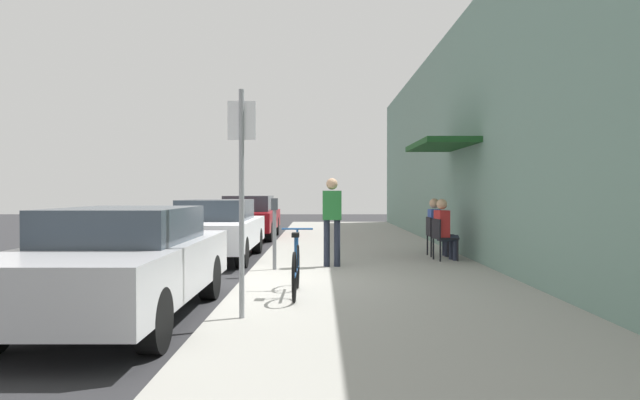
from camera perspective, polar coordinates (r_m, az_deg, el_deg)
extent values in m
plane|color=#2D2D30|center=(9.02, -8.39, -9.11)|extent=(60.00, 60.00, 0.00)
cube|color=#9E9B93|center=(10.94, 5.01, -7.04)|extent=(4.50, 32.00, 0.12)
cube|color=gray|center=(11.37, 17.26, 7.02)|extent=(0.30, 32.00, 5.58)
cube|color=#19471E|center=(12.74, 12.05, 5.51)|extent=(1.10, 2.80, 0.12)
cube|color=#B7B7BC|center=(7.19, -19.61, -6.61)|extent=(1.80, 4.40, 0.62)
cube|color=#333D47|center=(7.28, -19.24, -2.39)|extent=(1.48, 2.11, 0.42)
cylinder|color=black|center=(8.33, -11.22, -7.72)|extent=(0.22, 0.64, 0.64)
cylinder|color=black|center=(8.78, -21.51, -7.33)|extent=(0.22, 0.64, 0.64)
cylinder|color=black|center=(5.72, -16.63, -11.68)|extent=(0.22, 0.64, 0.64)
cube|color=silver|center=(13.05, -10.64, -3.31)|extent=(1.80, 4.40, 0.60)
cube|color=#333D47|center=(13.17, -10.52, -0.97)|extent=(1.48, 2.11, 0.46)
cylinder|color=black|center=(14.30, -6.50, -4.13)|extent=(0.22, 0.64, 0.64)
cylinder|color=black|center=(14.56, -12.72, -4.06)|extent=(0.22, 0.64, 0.64)
cylinder|color=black|center=(11.60, -8.01, -5.29)|extent=(0.22, 0.64, 0.64)
cylinder|color=black|center=(11.93, -15.60, -5.15)|extent=(0.22, 0.64, 0.64)
cube|color=maroon|center=(18.87, -7.34, -2.03)|extent=(1.80, 4.40, 0.60)
cube|color=#333D47|center=(19.00, -7.29, -0.34)|extent=(1.48, 2.11, 0.51)
cylinder|color=black|center=(20.16, -4.61, -2.69)|extent=(0.22, 0.64, 0.64)
cylinder|color=black|center=(20.34, -9.07, -2.66)|extent=(0.22, 0.64, 0.64)
cylinder|color=black|center=(17.44, -5.33, -3.24)|extent=(0.22, 0.64, 0.64)
cylinder|color=black|center=(17.66, -10.46, -3.20)|extent=(0.22, 0.64, 0.64)
cylinder|color=slate|center=(10.39, -4.71, -4.07)|extent=(0.07, 0.07, 1.10)
cube|color=#383D42|center=(10.35, -4.72, -0.43)|extent=(0.12, 0.10, 0.22)
cylinder|color=gray|center=(6.41, -8.05, -0.40)|extent=(0.06, 0.06, 2.60)
cube|color=white|center=(6.48, -8.04, 8.03)|extent=(0.32, 0.02, 0.44)
torus|color=black|center=(8.38, -2.37, -6.76)|extent=(0.04, 0.66, 0.66)
torus|color=black|center=(7.34, -2.70, -7.84)|extent=(0.04, 0.66, 0.66)
cylinder|color=#1E4C8C|center=(7.86, -2.52, -7.26)|extent=(0.04, 1.05, 0.04)
cylinder|color=#1E4C8C|center=(7.68, -2.57, -5.57)|extent=(0.04, 0.04, 0.50)
cube|color=black|center=(7.66, -2.57, -3.57)|extent=(0.10, 0.20, 0.06)
cylinder|color=#1E4C8C|center=(8.30, -2.38, -4.89)|extent=(0.03, 0.03, 0.56)
cylinder|color=#1E4C8C|center=(8.28, -2.38, -2.96)|extent=(0.46, 0.03, 0.03)
cylinder|color=black|center=(12.33, 13.07, -4.83)|extent=(0.04, 0.04, 0.45)
cylinder|color=black|center=(11.98, 13.78, -5.00)|extent=(0.04, 0.04, 0.45)
cylinder|color=black|center=(12.18, 11.42, -4.89)|extent=(0.04, 0.04, 0.45)
cylinder|color=black|center=(11.83, 12.10, -5.06)|extent=(0.04, 0.04, 0.45)
cube|color=black|center=(12.06, 12.59, -3.81)|extent=(0.51, 0.51, 0.03)
cube|color=black|center=(11.97, 11.69, -2.86)|extent=(0.11, 0.44, 0.40)
cylinder|color=#232838|center=(12.24, 13.19, -4.82)|extent=(0.11, 0.11, 0.47)
cylinder|color=#232838|center=(12.17, 12.63, -3.74)|extent=(0.38, 0.20, 0.14)
cylinder|color=#232838|center=(12.06, 13.57, -4.91)|extent=(0.11, 0.11, 0.47)
cylinder|color=#232838|center=(11.99, 13.00, -3.81)|extent=(0.38, 0.20, 0.14)
cube|color=#B22626|center=(12.01, 12.25, -2.37)|extent=(0.28, 0.39, 0.56)
sphere|color=tan|center=(11.99, 12.25, -0.41)|extent=(0.22, 0.22, 0.22)
cylinder|color=black|center=(13.05, 12.46, -4.51)|extent=(0.04, 0.04, 0.45)
cylinder|color=black|center=(12.69, 12.88, -4.67)|extent=(0.04, 0.04, 0.45)
cylinder|color=black|center=(12.96, 10.82, -4.55)|extent=(0.04, 0.04, 0.45)
cylinder|color=black|center=(12.59, 11.20, -4.70)|extent=(0.04, 0.04, 0.45)
cube|color=black|center=(12.80, 11.84, -3.54)|extent=(0.45, 0.45, 0.03)
cube|color=black|center=(12.74, 10.95, -2.63)|extent=(0.04, 0.44, 0.40)
cylinder|color=#232838|center=(12.96, 12.51, -4.51)|extent=(0.11, 0.11, 0.47)
cylinder|color=#232838|center=(12.91, 11.96, -3.48)|extent=(0.36, 0.15, 0.14)
cylinder|color=#232838|center=(12.77, 12.74, -4.59)|extent=(0.11, 0.11, 0.47)
cylinder|color=#232838|center=(12.72, 12.17, -3.55)|extent=(0.36, 0.15, 0.14)
cube|color=#334C99|center=(12.76, 11.50, -2.18)|extent=(0.23, 0.37, 0.56)
sphere|color=tan|center=(12.75, 11.50, -0.34)|extent=(0.22, 0.22, 0.22)
cylinder|color=#232838|center=(10.79, 0.63, -4.42)|extent=(0.12, 0.12, 0.90)
cylinder|color=#232838|center=(10.79, 1.70, -4.41)|extent=(0.12, 0.12, 0.90)
cube|color=#267233|center=(10.75, 1.17, -0.54)|extent=(0.36, 0.22, 0.56)
sphere|color=tan|center=(10.75, 1.17, 1.65)|extent=(0.22, 0.22, 0.22)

